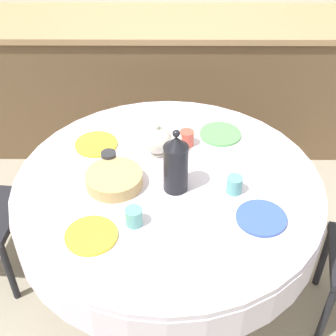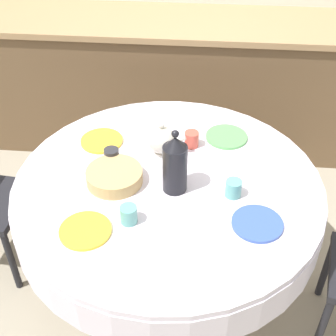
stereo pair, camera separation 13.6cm
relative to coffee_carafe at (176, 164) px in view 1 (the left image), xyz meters
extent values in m
plane|color=#9E937F|center=(-0.03, 0.04, -0.88)|extent=(12.00, 12.00, 0.00)
cube|color=brown|center=(-0.03, 1.45, -0.42)|extent=(3.20, 0.60, 0.91)
cube|color=#A37F56|center=(-0.03, 1.45, 0.05)|extent=(3.24, 0.64, 0.04)
cylinder|color=brown|center=(-0.03, 0.04, -0.86)|extent=(0.44, 0.44, 0.04)
cylinder|color=brown|center=(-0.03, 0.04, -0.59)|extent=(0.11, 0.11, 0.49)
cylinder|color=silver|center=(-0.03, 0.04, -0.26)|extent=(1.43, 1.43, 0.18)
cylinder|color=silver|center=(-0.03, 0.04, -0.15)|extent=(1.42, 1.42, 0.03)
cylinder|color=black|center=(0.71, -0.30, -0.67)|extent=(0.04, 0.04, 0.42)
cylinder|color=black|center=(0.79, 0.04, -0.67)|extent=(0.04, 0.04, 0.42)
cylinder|color=black|center=(-0.81, 0.30, -0.67)|extent=(0.04, 0.04, 0.42)
cylinder|color=black|center=(-0.85, -0.06, -0.67)|extent=(0.04, 0.04, 0.42)
cylinder|color=yellow|center=(-0.34, -0.30, -0.13)|extent=(0.21, 0.21, 0.01)
cylinder|color=#5BA39E|center=(-0.17, -0.22, -0.10)|extent=(0.07, 0.07, 0.08)
cylinder|color=#3856AD|center=(0.36, -0.20, -0.13)|extent=(0.21, 0.21, 0.01)
cylinder|color=#5BA39E|center=(0.26, -0.02, -0.10)|extent=(0.07, 0.07, 0.08)
cylinder|color=yellow|center=(-0.40, 0.32, -0.13)|extent=(0.21, 0.21, 0.01)
cylinder|color=#28282D|center=(-0.31, 0.16, -0.10)|extent=(0.07, 0.07, 0.08)
cylinder|color=#5BA85B|center=(0.24, 0.41, -0.13)|extent=(0.21, 0.21, 0.01)
cylinder|color=#CC4C3D|center=(0.06, 0.33, -0.10)|extent=(0.07, 0.07, 0.08)
cylinder|color=black|center=(0.00, 0.00, -0.02)|extent=(0.11, 0.11, 0.23)
cone|color=black|center=(0.00, 0.00, 0.12)|extent=(0.10, 0.10, 0.05)
sphere|color=black|center=(0.00, 0.00, 0.16)|extent=(0.03, 0.03, 0.03)
cylinder|color=silver|center=(-0.08, 0.26, -0.13)|extent=(0.07, 0.07, 0.01)
sphere|color=silver|center=(-0.08, 0.26, -0.06)|extent=(0.14, 0.14, 0.14)
cylinder|color=silver|center=(0.00, 0.26, -0.05)|extent=(0.08, 0.02, 0.05)
sphere|color=silver|center=(-0.08, 0.26, 0.03)|extent=(0.03, 0.03, 0.03)
cylinder|color=tan|center=(-0.28, 0.02, -0.11)|extent=(0.26, 0.26, 0.06)
camera|label=1|loc=(-0.03, -1.57, 1.26)|focal=50.00mm
camera|label=2|loc=(0.11, -1.57, 1.26)|focal=50.00mm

